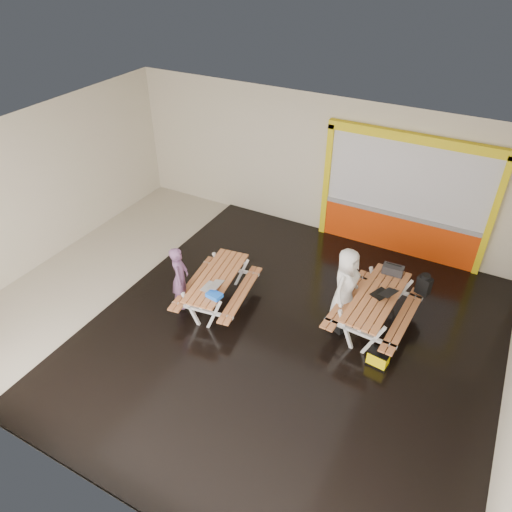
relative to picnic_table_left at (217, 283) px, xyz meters
The scene contains 14 objects.
room 1.29m from the picnic_table_left, 19.94° to the right, with size 10.02×8.02×3.52m.
deck 1.87m from the picnic_table_left, ahead, with size 7.50×7.98×0.05m, color black.
kiosk 4.71m from the picnic_table_left, 54.00° to the left, with size 3.88×0.16×3.00m.
picnic_table_left is the anchor object (origin of this frame).
picnic_table_right 3.17m from the picnic_table_left, 16.20° to the left, with size 1.51×2.13×0.82m.
person_left 0.76m from the picnic_table_left, 145.23° to the right, with size 0.51×0.33×1.39m, color #6B456B.
person_right 2.58m from the picnic_table_left, 19.99° to the left, with size 0.77×0.50×1.57m, color white.
laptop_left 0.45m from the picnic_table_left, 71.47° to the right, with size 0.38×0.34×0.16m.
laptop_right 3.29m from the picnic_table_left, 16.62° to the left, with size 0.51×0.48×0.17m.
blue_pouch 0.68m from the picnic_table_left, 61.58° to the right, with size 0.29×0.20×0.08m, color blue.
toolbox 3.56m from the picnic_table_left, 28.79° to the left, with size 0.41×0.22×0.24m.
backpack 4.14m from the picnic_table_left, 25.07° to the left, with size 0.31×0.26×0.45m.
dark_case 2.55m from the picnic_table_left, 12.89° to the left, with size 0.45×0.34×0.17m, color black.
fluke_bag 3.46m from the picnic_table_left, ahead, with size 0.40×0.29×0.33m.
Camera 1 is at (3.82, -6.15, 6.64)m, focal length 33.47 mm.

